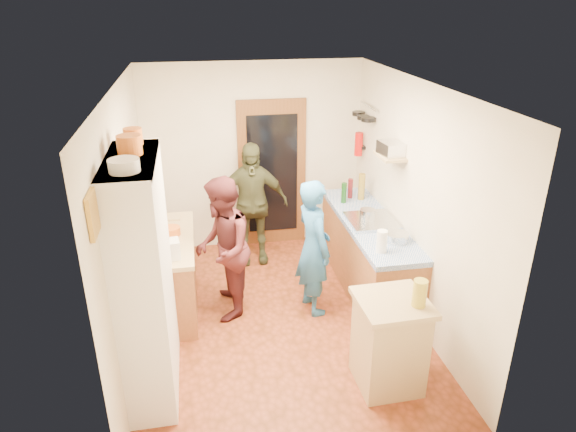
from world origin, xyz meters
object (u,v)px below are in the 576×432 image
object	(u,v)px
right_counter_base	(367,256)
hutch_body	(145,280)
island_base	(389,345)
person_hob	(317,248)
person_back	(252,204)
person_left	(225,247)

from	to	relation	value
right_counter_base	hutch_body	bearing A→B (deg)	-152.53
island_base	person_hob	world-z (taller)	person_hob
right_counter_base	person_back	size ratio (longest dim) A/B	1.32
right_counter_base	island_base	xyz separation A→B (m)	(-0.37, -1.72, 0.01)
hutch_body	person_back	distance (m)	2.55
right_counter_base	person_hob	distance (m)	0.91
hutch_body	person_left	xyz separation A→B (m)	(0.76, 1.07, -0.29)
hutch_body	island_base	size ratio (longest dim) A/B	2.56
hutch_body	person_left	bearing A→B (deg)	54.59
hutch_body	person_back	size ratio (longest dim) A/B	1.32
right_counter_base	island_base	distance (m)	1.76
person_hob	person_left	world-z (taller)	person_left
island_base	person_left	xyz separation A→B (m)	(-1.37, 1.49, 0.38)
right_counter_base	island_base	size ratio (longest dim) A/B	2.56
hutch_body	right_counter_base	world-z (taller)	hutch_body
person_left	hutch_body	bearing A→B (deg)	-29.68
island_base	person_hob	xyz separation A→B (m)	(-0.37, 1.34, 0.36)
person_hob	person_back	xyz separation A→B (m)	(-0.57, 1.32, 0.04)
island_base	person_back	xyz separation A→B (m)	(-0.94, 2.66, 0.40)
person_hob	hutch_body	bearing A→B (deg)	104.99
person_left	person_back	xyz separation A→B (m)	(0.43, 1.17, 0.02)
right_counter_base	person_back	xyz separation A→B (m)	(-1.31, 0.94, 0.41)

